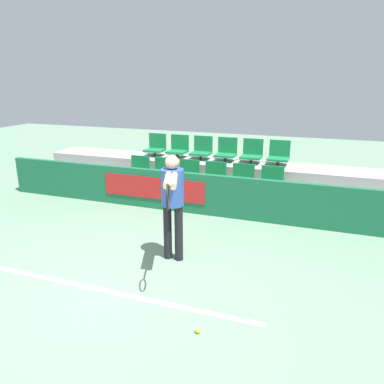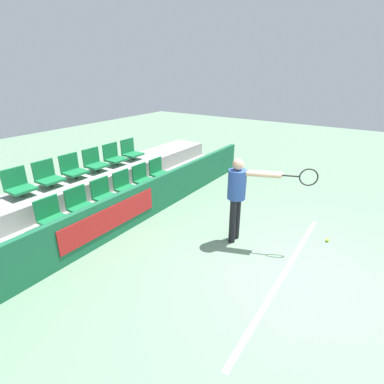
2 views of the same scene
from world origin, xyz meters
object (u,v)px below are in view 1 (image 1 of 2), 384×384
(stadium_chair_3, at_px, (214,177))
(stadium_chair_7, at_px, (178,148))
(stadium_chair_1, at_px, (163,172))
(stadium_chair_2, at_px, (188,174))
(tennis_player, at_px, (172,197))
(tennis_ball, at_px, (198,331))
(stadium_chair_0, at_px, (138,170))
(stadium_chair_9, at_px, (226,151))
(stadium_chair_8, at_px, (202,150))
(stadium_chair_5, at_px, (271,182))
(stadium_chair_6, at_px, (156,147))
(stadium_chair_11, at_px, (279,155))
(stadium_chair_10, at_px, (252,153))
(stadium_chair_4, at_px, (242,179))

(stadium_chair_3, xyz_separation_m, stadium_chair_7, (-1.27, 1.01, 0.40))
(stadium_chair_1, relative_size, stadium_chair_2, 1.00)
(tennis_player, distance_m, tennis_ball, 2.07)
(stadium_chair_0, relative_size, stadium_chair_2, 1.00)
(stadium_chair_9, bearing_deg, stadium_chair_8, 180.00)
(stadium_chair_5, bearing_deg, stadium_chair_6, 162.41)
(stadium_chair_3, distance_m, stadium_chair_9, 1.08)
(stadium_chair_6, height_order, stadium_chair_9, same)
(stadium_chair_9, bearing_deg, stadium_chair_1, -141.61)
(tennis_ball, bearing_deg, stadium_chair_0, 124.61)
(stadium_chair_2, relative_size, tennis_ball, 8.56)
(stadium_chair_9, xyz_separation_m, stadium_chair_11, (1.27, 0.00, 0.00))
(stadium_chair_0, distance_m, tennis_ball, 5.39)
(stadium_chair_10, bearing_deg, stadium_chair_5, -57.75)
(stadium_chair_6, bearing_deg, stadium_chair_7, 0.00)
(stadium_chair_10, height_order, tennis_player, tennis_player)
(stadium_chair_8, height_order, stadium_chair_9, same)
(stadium_chair_7, height_order, tennis_ball, stadium_chair_7)
(stadium_chair_4, relative_size, stadium_chair_5, 1.00)
(tennis_ball, bearing_deg, stadium_chair_6, 119.32)
(stadium_chair_0, distance_m, stadium_chair_9, 2.19)
(stadium_chair_8, bearing_deg, stadium_chair_11, 0.00)
(stadium_chair_3, bearing_deg, tennis_player, -86.13)
(stadium_chair_5, xyz_separation_m, stadium_chair_9, (-1.27, 1.01, 0.40))
(stadium_chair_10, height_order, stadium_chair_11, same)
(stadium_chair_0, relative_size, stadium_chair_3, 1.00)
(stadium_chair_11, height_order, tennis_player, tennis_player)
(stadium_chair_8, bearing_deg, stadium_chair_10, 0.00)
(stadium_chair_2, xyz_separation_m, stadium_chair_7, (-0.64, 1.01, 0.40))
(stadium_chair_6, height_order, tennis_ball, stadium_chair_6)
(stadium_chair_6, relative_size, tennis_ball, 8.56)
(stadium_chair_5, bearing_deg, stadium_chair_7, 158.39)
(stadium_chair_9, bearing_deg, tennis_ball, -78.17)
(stadium_chair_4, xyz_separation_m, stadium_chair_8, (-1.27, 1.01, 0.40))
(stadium_chair_8, height_order, stadium_chair_10, same)
(stadium_chair_2, xyz_separation_m, stadium_chair_5, (1.91, 0.00, 0.00))
(stadium_chair_0, height_order, stadium_chair_2, same)
(stadium_chair_3, relative_size, stadium_chair_5, 1.00)
(stadium_chair_3, distance_m, tennis_player, 2.92)
(stadium_chair_5, relative_size, stadium_chair_11, 1.00)
(tennis_ball, bearing_deg, stadium_chair_4, 96.46)
(stadium_chair_6, relative_size, stadium_chair_9, 1.00)
(stadium_chair_5, distance_m, stadium_chair_8, 2.19)
(stadium_chair_7, distance_m, stadium_chair_10, 1.91)
(stadium_chair_0, xyz_separation_m, tennis_ball, (3.04, -4.41, -0.60))
(stadium_chair_0, xyz_separation_m, stadium_chair_5, (3.18, 0.00, 0.00))
(stadium_chair_8, distance_m, tennis_ball, 5.79)
(stadium_chair_4, height_order, stadium_chair_11, stadium_chair_11)
(stadium_chair_0, distance_m, stadium_chair_2, 1.27)
(stadium_chair_2, height_order, tennis_player, tennis_player)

